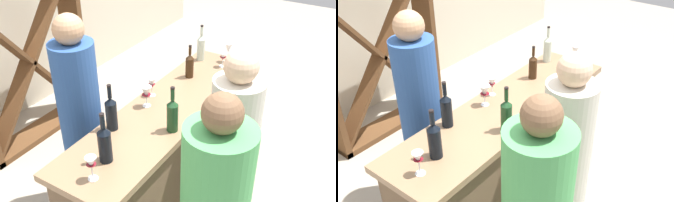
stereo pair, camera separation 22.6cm
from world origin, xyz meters
The scene contains 15 objects.
ground_plane centered at (0.00, 0.00, 0.00)m, with size 12.00×12.00×0.00m, color #9E9384.
bar_counter centered at (0.00, 0.00, 0.47)m, with size 2.08×0.56×0.92m.
wine_rack centered at (0.11, 1.65, 0.83)m, with size 1.29×0.28×1.67m.
wine_bottle_leftmost_near_black centered at (-0.71, 0.00, 1.05)m, with size 0.08×0.08×0.34m.
wine_bottle_second_left_near_black centered at (-0.43, 0.18, 1.05)m, with size 0.08×0.08×0.34m.
wine_bottle_center_olive_green centered at (-0.23, -0.18, 1.05)m, with size 0.08×0.08×0.33m.
wine_bottle_second_right_amber_brown centered at (0.50, 0.10, 1.03)m, with size 0.07×0.07×0.29m.
wine_bottle_rightmost_clear_pale centered at (0.84, 0.17, 1.05)m, with size 0.07×0.07×0.33m.
wine_glass_near_left centered at (0.82, -0.06, 1.01)m, with size 0.06×0.06×0.13m.
wine_glass_near_center centered at (0.94, -0.05, 1.04)m, with size 0.07×0.07×0.18m.
wine_glass_near_right centered at (-0.88, -0.04, 1.03)m, with size 0.07×0.07×0.16m.
wine_glass_far_left centered at (-0.07, 0.14, 1.03)m, with size 0.08×0.08×0.17m.
wine_glass_far_center centered at (0.07, 0.19, 1.02)m, with size 0.06×0.06×0.15m.
person_center_guest centered at (-0.06, -0.56, 0.71)m, with size 0.36×0.36×1.54m.
person_right_guest centered at (-0.34, 0.57, 0.77)m, with size 0.42×0.42×1.63m.
Camera 2 is at (-1.94, -1.47, 2.47)m, focal length 41.64 mm.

